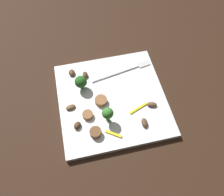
% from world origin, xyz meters
% --- Properties ---
extents(ground_plane, '(1.40, 1.40, 0.00)m').
position_xyz_m(ground_plane, '(0.00, 0.00, 0.00)').
color(ground_plane, black).
extents(plate, '(0.28, 0.28, 0.02)m').
position_xyz_m(plate, '(0.00, 0.00, 0.01)').
color(plate, white).
rests_on(plate, ground_plane).
extents(fork, '(0.18, 0.04, 0.00)m').
position_xyz_m(fork, '(0.06, 0.08, 0.02)').
color(fork, silver).
rests_on(fork, plate).
extents(broccoli_floret_0, '(0.03, 0.03, 0.05)m').
position_xyz_m(broccoli_floret_0, '(-0.02, -0.06, 0.05)').
color(broccoli_floret_0, '#408630').
rests_on(broccoli_floret_0, plate).
extents(broccoli_floret_1, '(0.03, 0.03, 0.04)m').
position_xyz_m(broccoli_floret_1, '(-0.07, 0.05, 0.04)').
color(broccoli_floret_1, '#296420').
rests_on(broccoli_floret_1, plate).
extents(sausage_slice_0, '(0.05, 0.05, 0.01)m').
position_xyz_m(sausage_slice_0, '(-0.03, -0.01, 0.02)').
color(sausage_slice_0, brown).
rests_on(sausage_slice_0, plate).
extents(sausage_slice_1, '(0.03, 0.03, 0.01)m').
position_xyz_m(sausage_slice_1, '(-0.07, -0.04, 0.02)').
color(sausage_slice_1, brown).
rests_on(sausage_slice_1, plate).
extents(sausage_slice_2, '(0.04, 0.04, 0.02)m').
position_xyz_m(sausage_slice_2, '(-0.06, -0.09, 0.02)').
color(sausage_slice_2, brown).
rests_on(sausage_slice_2, plate).
extents(mushroom_0, '(0.03, 0.02, 0.01)m').
position_xyz_m(mushroom_0, '(0.10, -0.04, 0.02)').
color(mushroom_0, brown).
rests_on(mushroom_0, plate).
extents(mushroom_1, '(0.01, 0.02, 0.01)m').
position_xyz_m(mushroom_1, '(-0.06, 0.09, 0.02)').
color(mushroom_1, '#422B19').
rests_on(mushroom_1, plate).
extents(mushroom_2, '(0.03, 0.02, 0.01)m').
position_xyz_m(mushroom_2, '(-0.11, -0.01, 0.02)').
color(mushroom_2, brown).
rests_on(mushroom_2, plate).
extents(mushroom_3, '(0.02, 0.03, 0.01)m').
position_xyz_m(mushroom_3, '(0.06, -0.09, 0.02)').
color(mushroom_3, '#4C331E').
rests_on(mushroom_3, plate).
extents(mushroom_4, '(0.03, 0.03, 0.01)m').
position_xyz_m(mushroom_4, '(-0.10, -0.06, 0.02)').
color(mushroom_4, '#422B19').
rests_on(mushroom_4, plate).
extents(mushroom_5, '(0.02, 0.02, 0.01)m').
position_xyz_m(mushroom_5, '(-0.09, 0.10, 0.02)').
color(mushroom_5, '#4C331E').
rests_on(mushroom_5, plate).
extents(pepper_strip_0, '(0.05, 0.02, 0.00)m').
position_xyz_m(pepper_strip_0, '(0.06, -0.05, 0.02)').
color(pepper_strip_0, yellow).
rests_on(pepper_strip_0, plate).
extents(pepper_strip_1, '(0.04, 0.03, 0.00)m').
position_xyz_m(pepper_strip_1, '(-0.02, -0.10, 0.02)').
color(pepper_strip_1, yellow).
rests_on(pepper_strip_1, plate).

